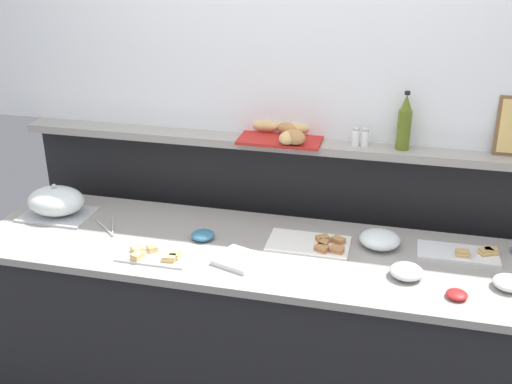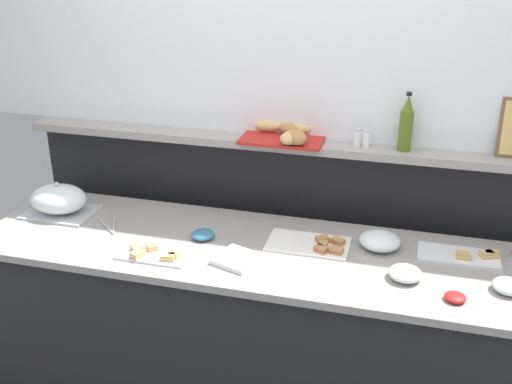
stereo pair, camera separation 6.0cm
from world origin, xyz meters
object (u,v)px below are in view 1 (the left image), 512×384
(glass_bowl_medium, at_px, (406,272))
(olive_oil_bottle, at_px, (404,124))
(condiment_bowl_red, at_px, (457,295))
(sandwich_platter_rear, at_px, (314,244))
(sandwich_platter_front, at_px, (156,253))
(glass_bowl_large, at_px, (509,283))
(bread_basket, at_px, (282,132))
(serving_cloche, at_px, (56,202))
(pepper_shaker, at_px, (365,138))
(glass_bowl_small, at_px, (380,240))
(napkin_stack, at_px, (238,259))
(condiment_bowl_dark, at_px, (203,235))
(sandwich_platter_side, at_px, (463,253))
(salt_shaker, at_px, (356,137))
(serving_tongs, at_px, (109,228))

(glass_bowl_medium, bearing_deg, olive_oil_bottle, 96.45)
(condiment_bowl_red, bearing_deg, sandwich_platter_rear, 154.62)
(sandwich_platter_front, relative_size, glass_bowl_large, 2.48)
(glass_bowl_medium, xyz_separation_m, olive_oil_bottle, (-0.06, 0.55, 0.46))
(bread_basket, bearing_deg, serving_cloche, -160.52)
(olive_oil_bottle, distance_m, pepper_shaker, 0.19)
(sandwich_platter_front, relative_size, sandwich_platter_rear, 0.85)
(sandwich_platter_rear, bearing_deg, glass_bowl_small, 12.32)
(sandwich_platter_front, xyz_separation_m, napkin_stack, (0.36, 0.03, 0.00))
(condiment_bowl_dark, bearing_deg, bread_basket, 57.53)
(glass_bowl_small, relative_size, bread_basket, 0.46)
(sandwich_platter_side, relative_size, condiment_bowl_red, 4.20)
(serving_cloche, height_order, bread_basket, bread_basket)
(sandwich_platter_side, bearing_deg, glass_bowl_large, -56.84)
(sandwich_platter_side, xyz_separation_m, napkin_stack, (-0.94, -0.29, 0.00))
(serving_cloche, xyz_separation_m, condiment_bowl_dark, (0.78, -0.06, -0.05))
(serving_cloche, height_order, napkin_stack, serving_cloche)
(olive_oil_bottle, relative_size, salt_shaker, 3.17)
(glass_bowl_large, distance_m, napkin_stack, 1.10)
(glass_bowl_small, relative_size, olive_oil_bottle, 0.66)
(bread_basket, bearing_deg, serving_tongs, -149.09)
(sandwich_platter_front, height_order, salt_shaker, salt_shaker)
(glass_bowl_large, height_order, pepper_shaker, pepper_shaker)
(napkin_stack, bearing_deg, serving_tongs, 167.24)
(glass_bowl_small, distance_m, condiment_bowl_red, 0.47)
(glass_bowl_medium, relative_size, salt_shaker, 1.57)
(serving_cloche, bearing_deg, glass_bowl_medium, -6.19)
(sandwich_platter_rear, bearing_deg, salt_shaker, 71.04)
(olive_oil_bottle, height_order, salt_shaker, olive_oil_bottle)
(glass_bowl_small, relative_size, serving_tongs, 1.06)
(serving_tongs, bearing_deg, sandwich_platter_front, -30.40)
(sandwich_platter_rear, distance_m, condiment_bowl_red, 0.66)
(sandwich_platter_side, distance_m, glass_bowl_large, 0.29)
(serving_tongs, height_order, bread_basket, bread_basket)
(sandwich_platter_rear, bearing_deg, sandwich_platter_side, 6.46)
(glass_bowl_large, relative_size, glass_bowl_small, 0.69)
(condiment_bowl_dark, height_order, napkin_stack, condiment_bowl_dark)
(serving_tongs, bearing_deg, salt_shaker, 21.65)
(glass_bowl_large, height_order, olive_oil_bottle, olive_oil_bottle)
(sandwich_platter_front, bearing_deg, serving_cloche, 157.73)
(serving_cloche, height_order, glass_bowl_medium, serving_cloche)
(sandwich_platter_rear, distance_m, olive_oil_bottle, 0.70)
(glass_bowl_large, distance_m, condiment_bowl_dark, 1.31)
(serving_cloche, bearing_deg, condiment_bowl_dark, -4.64)
(pepper_shaker, relative_size, bread_basket, 0.22)
(sandwich_platter_side, distance_m, glass_bowl_medium, 0.35)
(sandwich_platter_side, distance_m, sandwich_platter_front, 1.34)
(glass_bowl_medium, bearing_deg, glass_bowl_small, 116.70)
(sandwich_platter_side, height_order, glass_bowl_large, glass_bowl_large)
(salt_shaker, height_order, pepper_shaker, same)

